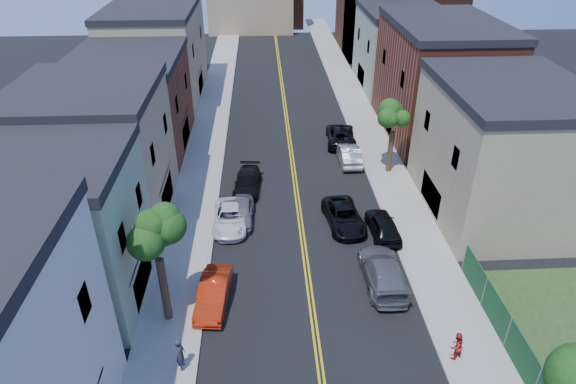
{
  "coord_description": "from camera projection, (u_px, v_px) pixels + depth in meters",
  "views": [
    {
      "loc": [
        -2.47,
        -6.05,
        19.88
      ],
      "look_at": [
        -0.84,
        23.84,
        2.0
      ],
      "focal_mm": 30.9,
      "sensor_mm": 36.0,
      "label": 1
    }
  ],
  "objects": [
    {
      "name": "black_suv_lane",
      "position": [
        344.0,
        217.0,
        34.54
      ],
      "size": [
        2.86,
        5.24,
        1.39
      ],
      "primitive_type": "imported",
      "rotation": [
        0.0,
        0.0,
        0.11
      ],
      "color": "black",
      "rests_on": "ground"
    },
    {
      "name": "bldg_left_brick",
      "position": [
        132.0,
        106.0,
        43.65
      ],
      "size": [
        9.0,
        12.0,
        8.0
      ],
      "primitive_type": "cube",
      "color": "brown",
      "rests_on": "ground"
    },
    {
      "name": "pedestrian_left",
      "position": [
        180.0,
        354.0,
        23.69
      ],
      "size": [
        0.55,
        0.75,
        1.88
      ],
      "primitive_type": "imported",
      "rotation": [
        0.0,
        0.0,
        1.73
      ],
      "color": "#292931",
      "rests_on": "sidewalk_left"
    },
    {
      "name": "pedestrian_right",
      "position": [
        456.0,
        346.0,
        24.27
      ],
      "size": [
        0.96,
        0.87,
        1.59
      ],
      "primitive_type": "imported",
      "rotation": [
        0.0,
        0.0,
        3.58
      ],
      "color": "#A31F19",
      "rests_on": "sidewalk_right"
    },
    {
      "name": "white_pickup",
      "position": [
        230.0,
        218.0,
        34.45
      ],
      "size": [
        2.27,
        4.9,
        1.36
      ],
      "primitive_type": "imported",
      "rotation": [
        0.0,
        0.0,
        0.0
      ],
      "color": "white",
      "rests_on": "ground"
    },
    {
      "name": "bldg_left_tan_far",
      "position": [
        158.0,
        54.0,
        55.27
      ],
      "size": [
        9.0,
        16.0,
        9.5
      ],
      "primitive_type": "cube",
      "color": "#998466",
      "rests_on": "ground"
    },
    {
      "name": "black_car_right",
      "position": [
        383.0,
        225.0,
        33.52
      ],
      "size": [
        1.96,
        4.42,
        1.48
      ],
      "primitive_type": "imported",
      "rotation": [
        0.0,
        0.0,
        3.19
      ],
      "color": "black",
      "rests_on": "ground"
    },
    {
      "name": "curb_left",
      "position": [
        226.0,
        127.0,
        49.46
      ],
      "size": [
        0.3,
        100.0,
        0.15
      ],
      "primitive_type": "cube",
      "color": "gray",
      "rests_on": "ground"
    },
    {
      "name": "bldg_left_tan_near",
      "position": [
        96.0,
        157.0,
        33.96
      ],
      "size": [
        9.0,
        10.0,
        9.0
      ],
      "primitive_type": "cube",
      "color": "#998466",
      "rests_on": "ground"
    },
    {
      "name": "silver_car_right",
      "position": [
        349.0,
        154.0,
        42.78
      ],
      "size": [
        1.73,
        4.74,
        1.55
      ],
      "primitive_type": "imported",
      "rotation": [
        0.0,
        0.0,
        3.16
      ],
      "color": "#AFB1B7",
      "rests_on": "ground"
    },
    {
      "name": "grey_car_left",
      "position": [
        242.0,
        212.0,
        34.99
      ],
      "size": [
        1.83,
        4.19,
        1.41
      ],
      "primitive_type": "imported",
      "rotation": [
        0.0,
        0.0,
        -0.04
      ],
      "color": "slate",
      "rests_on": "ground"
    },
    {
      "name": "bldg_right_brick",
      "position": [
        438.0,
        82.0,
        46.16
      ],
      "size": [
        9.0,
        14.0,
        10.0
      ],
      "primitive_type": "cube",
      "color": "brown",
      "rests_on": "ground"
    },
    {
      "name": "tree_right_far",
      "position": [
        396.0,
        107.0,
        38.64
      ],
      "size": [
        4.4,
        4.4,
        8.03
      ],
      "color": "#38281C",
      "rests_on": "sidewalk_right"
    },
    {
      "name": "grey_car_right",
      "position": [
        383.0,
        271.0,
        29.3
      ],
      "size": [
        2.29,
        5.59,
        1.62
      ],
      "primitive_type": "imported",
      "rotation": [
        0.0,
        0.0,
        3.15
      ],
      "color": "#55595D",
      "rests_on": "ground"
    },
    {
      "name": "bldg_right_tan",
      "position": [
        501.0,
        154.0,
        34.42
      ],
      "size": [
        9.0,
        12.0,
        9.0
      ],
      "primitive_type": "cube",
      "color": "#998466",
      "rests_on": "ground"
    },
    {
      "name": "dark_car_right_far",
      "position": [
        341.0,
        135.0,
        46.21
      ],
      "size": [
        2.95,
        5.69,
        1.53
      ],
      "primitive_type": "imported",
      "rotation": [
        0.0,
        0.0,
        3.07
      ],
      "color": "black",
      "rests_on": "ground"
    },
    {
      "name": "curb_right",
      "position": [
        348.0,
        125.0,
        50.03
      ],
      "size": [
        0.3,
        100.0,
        0.15
      ],
      "primitive_type": "cube",
      "color": "gray",
      "rests_on": "ground"
    },
    {
      "name": "fence_right",
      "position": [
        521.0,
        357.0,
        23.52
      ],
      "size": [
        0.04,
        15.0,
        1.9
      ],
      "primitive_type": "cube",
      "color": "#143F1E",
      "rests_on": "sidewalk_right"
    },
    {
      "name": "red_sedan",
      "position": [
        214.0,
        293.0,
        27.8
      ],
      "size": [
        2.03,
        4.62,
        1.48
      ],
      "primitive_type": "imported",
      "rotation": [
        0.0,
        0.0,
        -0.11
      ],
      "color": "red",
      "rests_on": "ground"
    },
    {
      "name": "bldg_left_palegrn",
      "position": [
        50.0,
        238.0,
        26.38
      ],
      "size": [
        9.0,
        8.0,
        8.5
      ],
      "primitive_type": "cube",
      "color": "gray",
      "rests_on": "ground"
    },
    {
      "name": "black_car_left",
      "position": [
        247.0,
        182.0,
        38.72
      ],
      "size": [
        2.34,
        4.89,
        1.37
      ],
      "primitive_type": "imported",
      "rotation": [
        0.0,
        0.0,
        -0.09
      ],
      "color": "black",
      "rests_on": "ground"
    },
    {
      "name": "bldg_right_palegrn",
      "position": [
        400.0,
        50.0,
        58.55
      ],
      "size": [
        9.0,
        12.0,
        8.5
      ],
      "primitive_type": "cube",
      "color": "gray",
      "rests_on": "ground"
    },
    {
      "name": "church",
      "position": [
        392.0,
        1.0,
        70.04
      ],
      "size": [
        16.2,
        14.2,
        22.6
      ],
      "color": "#4C2319",
      "rests_on": "ground"
    },
    {
      "name": "sidewalk_right",
      "position": [
        365.0,
        124.0,
        50.12
      ],
      "size": [
        3.2,
        100.0,
        0.15
      ],
      "primitive_type": "cube",
      "color": "gray",
      "rests_on": "ground"
    },
    {
      "name": "tree_left_mid",
      "position": [
        153.0,
        219.0,
        23.76
      ],
      "size": [
        5.2,
        5.2,
        9.29
      ],
      "color": "#38281C",
      "rests_on": "sidewalk_left"
    },
    {
      "name": "sidewalk_left",
      "position": [
        209.0,
        128.0,
        49.38
      ],
      "size": [
        3.2,
        100.0,
        0.15
      ],
      "primitive_type": "cube",
      "color": "gray",
      "rests_on": "ground"
    }
  ]
}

